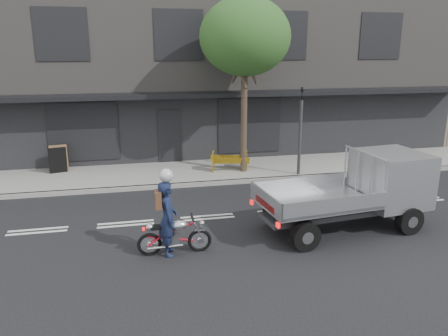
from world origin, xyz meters
TOP-DOWN VIEW (x-y plane):
  - ground at (0.00, 0.00)m, footprint 80.00×80.00m
  - sidewalk at (0.00, 4.70)m, footprint 32.00×3.20m
  - kerb at (0.00, 3.10)m, footprint 32.00×0.20m
  - building_main at (0.00, 11.30)m, footprint 26.00×10.00m
  - street_tree at (2.20, 4.20)m, footprint 3.40×3.40m
  - traffic_light_pole at (4.20, 3.35)m, footprint 0.12×0.12m
  - motorcycle at (-1.20, -2.13)m, footprint 1.83×0.53m
  - rider at (-1.35, -2.13)m, footprint 0.46×0.69m
  - flatbed_ute at (4.60, -1.51)m, footprint 4.91×2.42m
  - construction_barrier at (1.71, 4.25)m, footprint 1.55×0.90m
  - sandwich_board at (-4.97, 5.40)m, footprint 0.75×0.59m

SIDE VIEW (x-z plane):
  - ground at x=0.00m, z-range 0.00..0.00m
  - sidewalk at x=0.00m, z-range 0.00..0.15m
  - kerb at x=0.00m, z-range 0.00..0.15m
  - motorcycle at x=-1.20m, z-range 0.01..0.96m
  - construction_barrier at x=1.71m, z-range 0.15..0.97m
  - sandwich_board at x=-4.97m, z-range 0.15..1.21m
  - rider at x=-1.35m, z-range 0.00..1.87m
  - flatbed_ute at x=4.60m, z-range 0.15..2.34m
  - traffic_light_pole at x=4.20m, z-range -0.10..3.40m
  - building_main at x=0.00m, z-range 0.00..8.00m
  - street_tree at x=2.20m, z-range 1.90..8.65m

